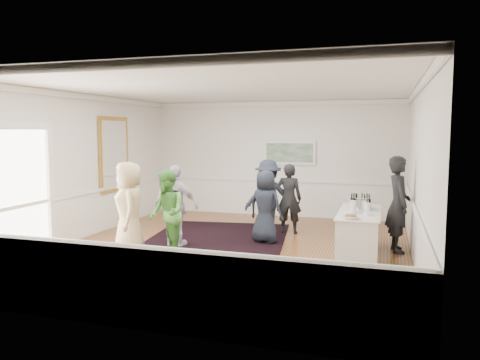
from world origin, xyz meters
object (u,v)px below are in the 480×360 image
(guest_tan, at_px, (129,209))
(ice_bucket, at_px, (362,204))
(guest_navy, at_px, (265,207))
(bartender, at_px, (398,204))
(guest_dark_a, at_px, (268,196))
(serving_table, at_px, (359,233))
(nut_bowl, at_px, (351,217))
(guest_dark_b, at_px, (289,199))
(guest_green, at_px, (167,213))
(guest_lilac, at_px, (176,206))

(guest_tan, distance_m, ice_bucket, 4.51)
(guest_tan, height_order, guest_navy, guest_tan)
(bartender, height_order, guest_dark_a, bartender)
(bartender, xyz_separation_m, guest_navy, (-2.68, -0.06, -0.17))
(serving_table, height_order, nut_bowl, nut_bowl)
(bartender, bearing_deg, guest_dark_a, 60.80)
(guest_navy, bearing_deg, guest_dark_a, -64.85)
(guest_dark_b, height_order, nut_bowl, guest_dark_b)
(guest_green, bearing_deg, ice_bucket, 72.06)
(serving_table, height_order, guest_lilac, guest_lilac)
(guest_green, distance_m, guest_lilac, 0.76)
(bartender, height_order, nut_bowl, bartender)
(guest_lilac, relative_size, guest_dark_a, 0.98)
(guest_dark_b, bearing_deg, serving_table, 135.30)
(bartender, relative_size, guest_navy, 1.22)
(bartender, xyz_separation_m, guest_lilac, (-4.36, -0.91, -0.11))
(guest_dark_a, bearing_deg, nut_bowl, 100.77)
(guest_tan, bearing_deg, guest_dark_a, 108.76)
(nut_bowl, bearing_deg, serving_table, 82.61)
(bartender, relative_size, guest_green, 1.14)
(guest_lilac, xyz_separation_m, nut_bowl, (3.54, -0.33, 0.03))
(guest_tan, distance_m, guest_dark_b, 3.79)
(guest_green, bearing_deg, guest_tan, -112.75)
(ice_bucket, bearing_deg, serving_table, -100.68)
(guest_lilac, distance_m, nut_bowl, 3.56)
(guest_tan, xyz_separation_m, guest_dark_b, (2.51, 2.84, -0.09))
(guest_green, relative_size, guest_dark_b, 1.02)
(serving_table, bearing_deg, guest_navy, 169.19)
(guest_green, height_order, guest_dark_a, guest_dark_a)
(serving_table, relative_size, guest_navy, 1.32)
(nut_bowl, bearing_deg, bartender, 56.58)
(serving_table, distance_m, guest_dark_a, 2.57)
(bartender, relative_size, ice_bucket, 7.27)
(guest_dark_b, bearing_deg, guest_navy, 69.44)
(guest_green, distance_m, ice_bucket, 3.80)
(guest_lilac, height_order, guest_navy, guest_lilac)
(nut_bowl, bearing_deg, guest_tan, -171.20)
(guest_dark_b, distance_m, guest_navy, 1.08)
(guest_dark_a, relative_size, ice_bucket, 6.59)
(guest_dark_a, xyz_separation_m, nut_bowl, (2.04, -2.15, 0.01))
(guest_lilac, distance_m, guest_navy, 1.89)
(guest_green, relative_size, ice_bucket, 6.37)
(ice_bucket, bearing_deg, guest_tan, -158.94)
(guest_green, distance_m, guest_navy, 2.21)
(guest_dark_b, xyz_separation_m, guest_navy, (-0.30, -1.03, -0.04))
(serving_table, xyz_separation_m, guest_dark_b, (-1.67, 1.41, 0.40))
(guest_tan, xyz_separation_m, guest_green, (0.68, 0.21, -0.07))
(serving_table, xyz_separation_m, guest_dark_a, (-2.15, 1.35, 0.44))
(serving_table, height_order, guest_dark_b, guest_dark_b)
(guest_dark_b, distance_m, nut_bowl, 2.71)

